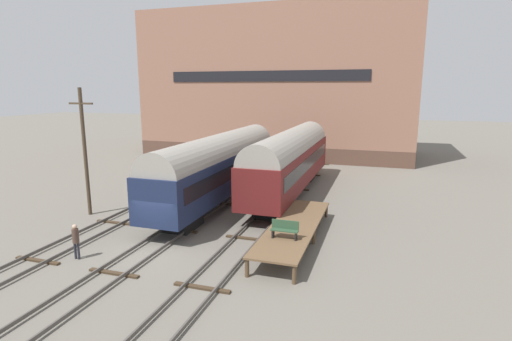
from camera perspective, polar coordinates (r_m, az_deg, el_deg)
ground_plane at (r=22.33m, az=-14.90°, el=-10.87°), size 200.00×200.00×0.00m
track_left at (r=24.88m, az=-23.72°, el=-8.77°), size 2.60×60.00×0.26m
track_middle at (r=22.28m, az=-14.92°, el=-10.53°), size 2.60×60.00×0.26m
track_right at (r=20.33m, az=-4.01°, el=-12.35°), size 2.60×60.00×0.26m
train_car_navy at (r=29.55m, az=-5.30°, el=0.88°), size 3.03×18.04×5.12m
train_car_maroon at (r=31.86m, az=4.92°, el=1.75°), size 3.10×17.91×5.21m
station_platform at (r=22.49m, az=5.49°, el=-7.95°), size 2.49×10.03×0.97m
bench at (r=20.39m, az=4.13°, el=-8.31°), size 1.40×0.40×0.91m
person_worker at (r=22.01m, az=-24.36°, el=-8.80°), size 0.32×0.32×1.82m
utility_pole at (r=28.62m, az=-23.26°, el=2.65°), size 1.80×0.24×8.47m
warehouse_building at (r=53.14m, az=3.43°, el=12.15°), size 33.32×13.73×17.78m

